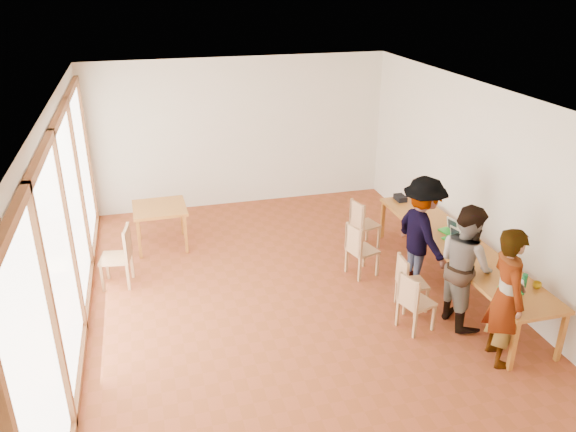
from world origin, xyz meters
name	(u,v)px	position (x,y,z in m)	size (l,w,h in m)	color
ground	(292,300)	(0.00, 0.00, 0.00)	(8.00, 8.00, 0.00)	brown
wall_back	(240,133)	(0.00, 4.00, 1.50)	(6.00, 0.10, 3.00)	#EEE2CE
wall_front	(432,405)	(0.00, -4.00, 1.50)	(6.00, 0.10, 3.00)	#EEE2CE
wall_right	(484,187)	(3.00, 0.00, 1.50)	(0.10, 8.00, 3.00)	#EEE2CE
window_wall	(66,230)	(-2.96, 0.00, 1.50)	(0.10, 8.00, 3.00)	white
ceiling	(293,97)	(0.00, 0.00, 3.02)	(6.00, 8.00, 0.04)	white
communal_table	(458,246)	(2.50, -0.29, 0.70)	(0.80, 4.00, 0.75)	#A86A25
side_table	(160,211)	(-1.76, 2.33, 0.67)	(0.90, 0.90, 0.75)	#A86A25
chair_near	(412,297)	(1.35, -1.14, 0.52)	(0.49, 0.49, 0.45)	tan
chair_mid	(407,277)	(1.52, -0.63, 0.50)	(0.41, 0.41, 0.44)	tan
chair_far	(358,245)	(1.20, 0.45, 0.54)	(0.50, 0.50, 0.47)	tan
chair_empty	(361,219)	(1.61, 1.36, 0.54)	(0.49, 0.49, 0.47)	tan
chair_spare	(122,250)	(-2.40, 1.12, 0.59)	(0.51, 0.51, 0.51)	tan
person_near	(506,297)	(2.13, -1.99, 0.90)	(0.66, 0.43, 1.80)	gray
person_mid	(465,265)	(2.12, -1.09, 0.87)	(0.84, 0.66, 1.73)	gray
person_far	(422,233)	(2.00, -0.06, 0.88)	(1.14, 0.66, 1.77)	gray
laptop_near	(514,287)	(2.46, -1.68, 0.81)	(0.23, 0.27, 0.22)	green
laptop_mid	(453,237)	(2.49, -0.15, 0.81)	(0.26, 0.28, 0.20)	green
laptop_far	(450,228)	(2.60, 0.12, 0.81)	(0.27, 0.29, 0.21)	green
yellow_mug	(537,285)	(2.80, -1.69, 0.79)	(0.11, 0.11, 0.09)	#C0940C
green_bottle	(524,284)	(2.53, -1.76, 0.89)	(0.07, 0.07, 0.28)	#156B34
clear_glass	(427,199)	(2.84, 1.35, 0.80)	(0.07, 0.07, 0.09)	silver
condiment_cup	(474,253)	(2.53, -0.66, 0.78)	(0.08, 0.08, 0.06)	white
pink_phone	(474,247)	(2.66, -0.45, 0.76)	(0.05, 0.10, 0.01)	#D63677
black_pouch	(400,198)	(2.41, 1.53, 0.80)	(0.16, 0.26, 0.09)	black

